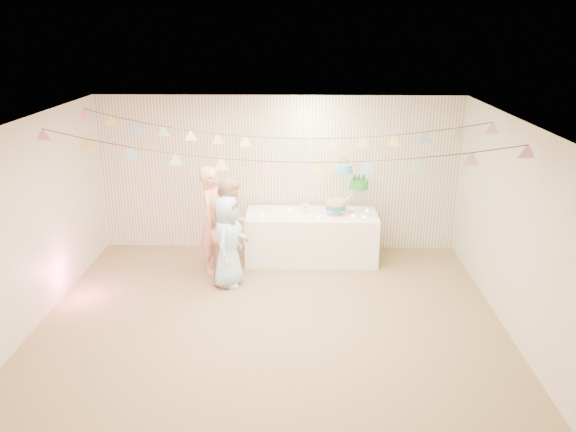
{
  "coord_description": "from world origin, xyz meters",
  "views": [
    {
      "loc": [
        0.41,
        -6.56,
        3.69
      ],
      "look_at": [
        0.2,
        0.8,
        1.15
      ],
      "focal_mm": 35.0,
      "sensor_mm": 36.0,
      "label": 1
    }
  ],
  "objects_px": {
    "person_adult_b": "(232,230)",
    "person_child": "(228,241)",
    "person_adult_a": "(214,220)",
    "table": "(311,237)",
    "cake_stand": "(347,190)"
  },
  "relations": [
    {
      "from": "cake_stand",
      "to": "person_child",
      "type": "height_order",
      "value": "cake_stand"
    },
    {
      "from": "person_adult_a",
      "to": "person_adult_b",
      "type": "relative_size",
      "value": 1.04
    },
    {
      "from": "table",
      "to": "person_adult_a",
      "type": "distance_m",
      "value": 1.64
    },
    {
      "from": "person_adult_b",
      "to": "person_child",
      "type": "bearing_deg",
      "value": 178.47
    },
    {
      "from": "person_child",
      "to": "cake_stand",
      "type": "bearing_deg",
      "value": -49.23
    },
    {
      "from": "person_adult_b",
      "to": "person_child",
      "type": "relative_size",
      "value": 1.17
    },
    {
      "from": "person_adult_b",
      "to": "person_adult_a",
      "type": "bearing_deg",
      "value": 60.87
    },
    {
      "from": "person_child",
      "to": "person_adult_a",
      "type": "bearing_deg",
      "value": 40.25
    },
    {
      "from": "cake_stand",
      "to": "person_adult_b",
      "type": "xyz_separation_m",
      "value": [
        -1.73,
        -0.88,
        -0.36
      ]
    },
    {
      "from": "person_adult_a",
      "to": "person_adult_b",
      "type": "height_order",
      "value": "person_adult_a"
    },
    {
      "from": "table",
      "to": "person_adult_b",
      "type": "relative_size",
      "value": 1.31
    },
    {
      "from": "person_adult_b",
      "to": "person_child",
      "type": "distance_m",
      "value": 0.19
    },
    {
      "from": "table",
      "to": "cake_stand",
      "type": "bearing_deg",
      "value": 5.19
    },
    {
      "from": "cake_stand",
      "to": "person_adult_a",
      "type": "bearing_deg",
      "value": -165.02
    },
    {
      "from": "table",
      "to": "person_adult_a",
      "type": "height_order",
      "value": "person_adult_a"
    }
  ]
}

